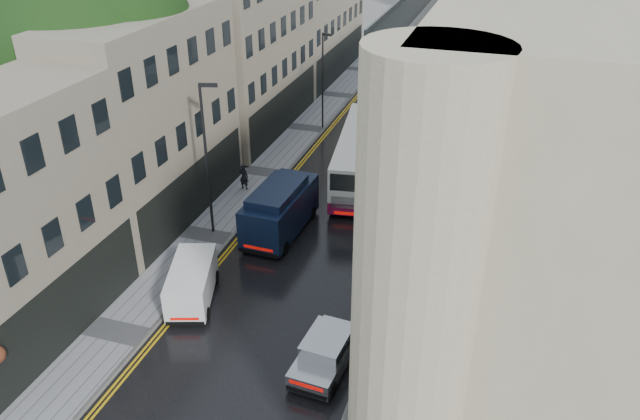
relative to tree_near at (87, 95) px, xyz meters
The scene contains 15 objects.
road 16.14m from the tree_near, 30.96° to the left, with size 9.00×85.00×0.02m, color black.
left_sidewalk 12.16m from the tree_near, 48.44° to the left, with size 2.70×85.00×0.12m, color gray.
right_sidewalk 20.59m from the tree_near, 22.73° to the left, with size 1.80×85.00×0.12m, color slate.
old_shop_row 10.50m from the tree_near, 73.04° to the left, with size 4.50×56.00×12.00m, color gray, non-canonical shape.
modern_block 23.58m from the tree_near, 14.74° to the left, with size 8.00×40.00×14.00m, color #C7B793, non-canonical shape.
tree_near is the anchor object (origin of this frame).
tree_far 13.02m from the tree_near, 88.68° to the left, with size 9.24×9.24×12.46m, color black, non-canonical shape.
cream_bus 14.20m from the tree_near, 24.46° to the left, with size 2.53×11.12×3.03m, color white, non-canonical shape.
white_lorry 21.71m from the tree_near, 46.46° to the left, with size 2.23×7.44×3.90m, color silver, non-canonical shape.
silver_hatchback 18.63m from the tree_near, 33.16° to the right, with size 1.70×3.88×1.46m, color #9B9CA0, non-canonical shape.
white_van 12.77m from the tree_near, 42.62° to the right, with size 1.74×4.06×1.84m, color white, non-canonical shape.
navy_van 10.67m from the tree_near, ahead, with size 2.28×5.70×2.91m, color black, non-canonical shape.
pedestrian 10.01m from the tree_near, 37.48° to the left, with size 0.59×0.39×1.62m, color black.
lamp_post_near 7.34m from the tree_near, ahead, with size 0.91×0.20×8.12m, color black, non-canonical shape.
lamp_post_far 18.33m from the tree_near, 64.48° to the left, with size 0.79×0.18×7.02m, color black, non-canonical shape.
Camera 1 is at (8.50, -6.13, 17.14)m, focal length 35.00 mm.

